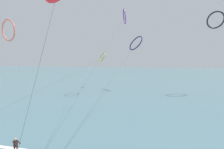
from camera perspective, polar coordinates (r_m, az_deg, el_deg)
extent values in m
cube|color=#476B75|center=(110.97, 12.51, -0.25)|extent=(400.00, 200.00, 0.08)
cube|color=black|center=(20.72, -25.50, -17.18)|extent=(0.24, 0.34, 0.62)
sphere|color=tan|center=(20.57, -25.54, -16.09)|extent=(0.22, 0.22, 0.22)
cylinder|color=black|center=(20.92, -24.80, -16.80)|extent=(0.51, 0.15, 0.39)
cylinder|color=black|center=(20.65, -25.75, -17.11)|extent=(0.51, 0.15, 0.39)
torus|color=#8CC62D|center=(65.71, -2.77, 4.88)|extent=(3.35, 3.52, 2.98)
cylinder|color=#3F3F3F|center=(43.96, -14.10, -1.14)|extent=(1.36, 48.76, 9.24)
cylinder|color=#3F3F3F|center=(20.52, -20.04, 1.52)|extent=(1.82, 4.52, 15.58)
torus|color=navy|center=(61.77, 6.74, 8.78)|extent=(5.90, 5.91, 4.49)
cylinder|color=#3F3F3F|center=(37.21, 1.63, 1.22)|extent=(1.89, 49.54, 13.38)
torus|color=#EA7260|center=(50.78, -27.15, 11.05)|extent=(4.89, 2.04, 4.87)
torus|color=black|center=(63.28, 27.16, 13.51)|extent=(5.42, 3.79, 4.59)
torus|color=purple|center=(58.38, 3.51, 15.99)|extent=(2.05, 4.21, 4.19)
cylinder|color=#3F3F3F|center=(36.49, -2.15, 6.66)|extent=(2.50, 42.32, 20.39)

